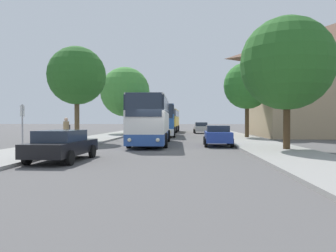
# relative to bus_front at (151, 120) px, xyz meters

# --- Properties ---
(ground_plane) EXTENTS (300.00, 300.00, 0.00)m
(ground_plane) POSITION_rel_bus_front_xyz_m (0.98, -4.74, -1.87)
(ground_plane) COLOR #565454
(ground_plane) RESTS_ON ground
(sidewalk_left) EXTENTS (4.00, 120.00, 0.15)m
(sidewalk_left) POSITION_rel_bus_front_xyz_m (-6.02, -4.74, -1.80)
(sidewalk_left) COLOR gray
(sidewalk_left) RESTS_ON ground_plane
(sidewalk_right) EXTENTS (4.00, 120.00, 0.15)m
(sidewalk_right) POSITION_rel_bus_front_xyz_m (7.98, -4.74, -1.80)
(sidewalk_right) COLOR gray
(sidewalk_right) RESTS_ON ground_plane
(bus_front) EXTENTS (2.90, 11.03, 3.52)m
(bus_front) POSITION_rel_bus_front_xyz_m (0.00, 0.00, 0.00)
(bus_front) COLOR #2D519E
(bus_front) RESTS_ON ground_plane
(bus_middle) EXTENTS (3.09, 10.98, 3.54)m
(bus_middle) POSITION_rel_bus_front_xyz_m (-0.00, 13.27, 0.01)
(bus_middle) COLOR silver
(bus_middle) RESTS_ON ground_plane
(bus_rear) EXTENTS (2.90, 11.18, 3.52)m
(bus_rear) POSITION_rel_bus_front_xyz_m (0.10, 26.66, 0.00)
(bus_rear) COLOR #2D2D2D
(bus_rear) RESTS_ON ground_plane
(parked_car_left_curb) EXTENTS (2.15, 4.62, 1.39)m
(parked_car_left_curb) POSITION_rel_bus_front_xyz_m (-2.90, -10.44, -1.14)
(parked_car_left_curb) COLOR black
(parked_car_left_curb) RESTS_ON ground_plane
(parked_car_right_near) EXTENTS (2.04, 4.16, 1.46)m
(parked_car_right_near) POSITION_rel_bus_front_xyz_m (4.93, -1.22, -1.10)
(parked_car_right_near) COLOR #233D9E
(parked_car_right_near) RESTS_ON ground_plane
(parked_car_right_far) EXTENTS (2.15, 4.39, 1.56)m
(parked_car_right_far) POSITION_rel_bus_front_xyz_m (4.81, 22.10, -1.07)
(parked_car_right_far) COLOR #B7B7BC
(parked_car_right_far) RESTS_ON ground_plane
(bus_stop_sign) EXTENTS (0.08, 0.45, 2.55)m
(bus_stop_sign) POSITION_rel_bus_front_xyz_m (-6.15, -7.67, -0.14)
(bus_stop_sign) COLOR gray
(bus_stop_sign) RESTS_ON sidewalk_left
(pedestrian_waiting_near) EXTENTS (0.36, 0.36, 1.60)m
(pedestrian_waiting_near) POSITION_rel_bus_front_xyz_m (-5.18, -3.58, -0.92)
(pedestrian_waiting_near) COLOR #23232D
(pedestrian_waiting_near) RESTS_ON sidewalk_left
(pedestrian_waiting_far) EXTENTS (0.36, 0.36, 1.86)m
(pedestrian_waiting_far) POSITION_rel_bus_front_xyz_m (-4.92, -4.52, -0.78)
(pedestrian_waiting_far) COLOR #23232D
(pedestrian_waiting_far) RESTS_ON sidewalk_left
(tree_left_near) EXTENTS (6.41, 6.41, 8.61)m
(tree_left_near) POSITION_rel_bus_front_xyz_m (-5.25, 17.38, 3.68)
(tree_left_near) COLOR #513D23
(tree_left_near) RESTS_ON sidewalk_left
(tree_left_far) EXTENTS (4.86, 4.86, 7.87)m
(tree_left_far) POSITION_rel_bus_front_xyz_m (-6.49, 2.19, 3.70)
(tree_left_far) COLOR brown
(tree_left_far) RESTS_ON sidewalk_left
(tree_right_near) EXTENTS (4.68, 4.68, 7.52)m
(tree_right_near) POSITION_rel_bus_front_xyz_m (8.78, 8.41, 3.44)
(tree_right_near) COLOR #47331E
(tree_right_near) RESTS_ON sidewalk_right
(tree_right_mid) EXTENTS (5.46, 5.46, 7.75)m
(tree_right_mid) POSITION_rel_bus_front_xyz_m (8.58, -5.24, 3.29)
(tree_right_mid) COLOR #47331E
(tree_right_mid) RESTS_ON sidewalk_right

